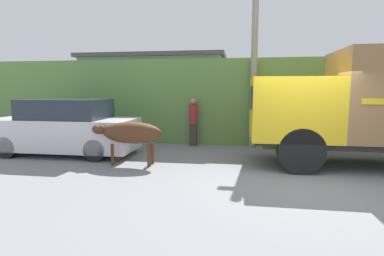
{
  "coord_description": "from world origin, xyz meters",
  "views": [
    {
      "loc": [
        -1.52,
        -7.14,
        2.09
      ],
      "look_at": [
        -2.8,
        1.04,
        1.01
      ],
      "focal_mm": 28.0,
      "sensor_mm": 36.0,
      "label": 1
    }
  ],
  "objects_px": {
    "brown_cow": "(130,133)",
    "utility_pole": "(254,60)",
    "parked_suv": "(64,128)",
    "pedestrian_on_hill": "(193,119)"
  },
  "relations": [
    {
      "from": "brown_cow",
      "to": "parked_suv",
      "type": "relative_size",
      "value": 0.43
    },
    {
      "from": "brown_cow",
      "to": "utility_pole",
      "type": "xyz_separation_m",
      "value": [
        3.44,
        3.09,
        2.21
      ]
    },
    {
      "from": "brown_cow",
      "to": "pedestrian_on_hill",
      "type": "bearing_deg",
      "value": 60.78
    },
    {
      "from": "parked_suv",
      "to": "pedestrian_on_hill",
      "type": "height_order",
      "value": "parked_suv"
    },
    {
      "from": "parked_suv",
      "to": "pedestrian_on_hill",
      "type": "distance_m",
      "value": 4.4
    },
    {
      "from": "brown_cow",
      "to": "parked_suv",
      "type": "height_order",
      "value": "parked_suv"
    },
    {
      "from": "pedestrian_on_hill",
      "to": "utility_pole",
      "type": "xyz_separation_m",
      "value": [
        2.14,
        0.05,
        2.1
      ]
    },
    {
      "from": "parked_suv",
      "to": "utility_pole",
      "type": "relative_size",
      "value": 0.78
    },
    {
      "from": "brown_cow",
      "to": "pedestrian_on_hill",
      "type": "xyz_separation_m",
      "value": [
        1.3,
        3.03,
        0.11
      ]
    },
    {
      "from": "brown_cow",
      "to": "utility_pole",
      "type": "height_order",
      "value": "utility_pole"
    }
  ]
}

